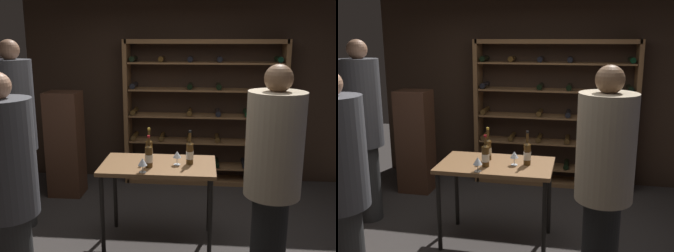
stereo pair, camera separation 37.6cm
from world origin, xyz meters
The scene contains 12 objects.
back_wall centered at (0.00, 2.17, 1.37)m, with size 4.74×0.10×2.74m, color #332319.
wine_rack centered at (0.26, 1.96, 1.03)m, with size 2.27×0.32×2.08m.
tasting_table centered at (-0.18, 0.21, 0.77)m, with size 1.14×0.65×0.86m.
person_guest_plum_blouse centered at (-1.76, 0.43, 1.16)m, with size 0.43×0.43×2.08m.
person_guest_blue_shirt centered at (0.84, -0.35, 1.04)m, with size 0.47×0.47×1.90m.
person_host_in_suit centered at (-1.18, -0.89, 1.03)m, with size 0.45×0.45×1.87m.
display_cabinet centered at (-1.57, 1.36, 0.71)m, with size 0.44×0.36×1.41m, color #4C2D1E.
wine_bottle_green_slim centered at (-0.29, 0.31, 0.98)m, with size 0.07×0.07×0.34m.
wine_bottle_gold_foil centered at (-0.26, 0.10, 0.98)m, with size 0.08×0.08×0.32m.
wine_bottle_red_label centered at (0.13, 0.23, 0.98)m, with size 0.07×0.07×0.35m.
wine_glass_stemmed_right centered at (0.01, 0.19, 0.96)m, with size 0.08×0.08×0.14m.
wine_glass_stemmed_left centered at (-0.30, -0.06, 0.96)m, with size 0.09×0.09×0.14m.
Camera 1 is at (0.24, -3.39, 2.09)m, focal length 40.54 mm.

